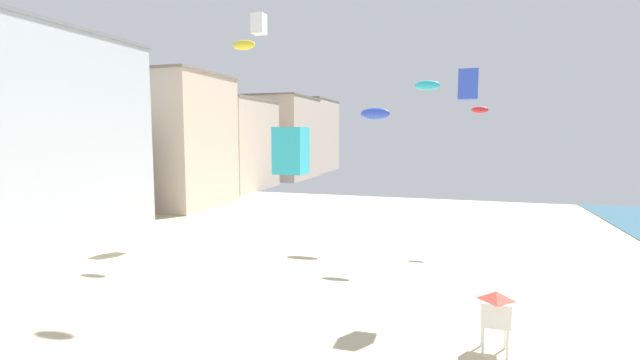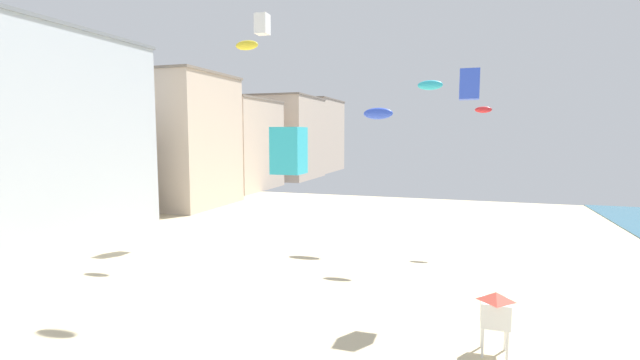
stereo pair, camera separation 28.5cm
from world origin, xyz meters
The scene contains 12 objects.
boardwalk_hotel_mid centered at (-24.93, 45.10, 8.03)m, with size 15.38×12.44×16.06m.
boardwalk_hotel_far centered at (-24.93, 61.84, 7.15)m, with size 12.16×14.92×14.29m.
boardwalk_hotel_distant centered at (-24.93, 80.72, 8.08)m, with size 14.93×16.10×16.15m.
boardwalk_hotel_furthest centered at (-24.93, 99.27, 8.48)m, with size 13.07×17.60×16.94m.
lifeguard_stand centered at (11.87, 16.61, 1.84)m, with size 1.10×1.10×2.55m.
kite_white_box centered at (-6.74, 34.99, 18.40)m, with size 1.11×1.11×1.75m.
kite_yellow_parafoil centered at (-5.30, 29.16, 15.42)m, with size 1.85×0.51×0.72m.
kite_blue_parafoil centered at (3.87, 33.73, 10.41)m, with size 2.35×0.65×0.91m.
kite_cyan_parafoil centered at (8.06, 31.02, 12.22)m, with size 1.75×0.49×0.68m.
kite_red_parafoil centered at (11.82, 35.33, 10.66)m, with size 1.27×0.35×0.49m.
kite_cyan_box centered at (4.88, 12.19, 8.22)m, with size 1.00×1.00×1.57m.
kite_blue_box centered at (10.65, 22.92, 11.34)m, with size 0.98×0.98×1.54m.
Camera 2 is at (10.49, -1.74, 8.77)m, focal length 24.99 mm.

